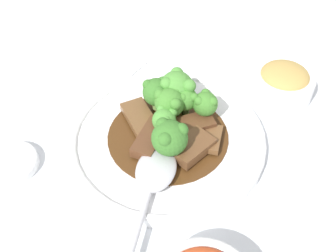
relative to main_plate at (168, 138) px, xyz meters
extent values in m
plane|color=silver|center=(0.00, 0.00, -0.01)|extent=(4.00, 4.00, 0.00)
cylinder|color=white|center=(0.00, 0.00, 0.00)|extent=(0.27, 0.27, 0.01)
torus|color=white|center=(0.00, 0.00, 0.00)|extent=(0.27, 0.27, 0.01)
cylinder|color=#4C2D14|center=(0.00, 0.00, 0.00)|extent=(0.17, 0.17, 0.00)
cube|color=#56331E|center=(-0.01, -0.02, 0.02)|extent=(0.04, 0.07, 0.01)
cube|color=#56331E|center=(0.02, 0.02, 0.02)|extent=(0.06, 0.07, 0.01)
cube|color=brown|center=(-0.05, 0.00, 0.01)|extent=(0.08, 0.07, 0.01)
cube|color=brown|center=(0.04, -0.01, 0.02)|extent=(0.05, 0.06, 0.02)
cube|color=brown|center=(0.06, 0.02, 0.01)|extent=(0.04, 0.05, 0.01)
cylinder|color=#8EB756|center=(-0.02, 0.05, 0.02)|extent=(0.02, 0.02, 0.02)
sphere|color=#4C8E38|center=(-0.02, 0.05, 0.04)|extent=(0.05, 0.05, 0.05)
sphere|color=#4C8E38|center=(0.00, 0.05, 0.06)|extent=(0.02, 0.02, 0.02)
sphere|color=#4C8E38|center=(-0.03, 0.07, 0.06)|extent=(0.02, 0.02, 0.02)
sphere|color=#4C8E38|center=(-0.03, 0.04, 0.06)|extent=(0.02, 0.02, 0.02)
cylinder|color=#8EB756|center=(0.02, -0.03, 0.02)|extent=(0.02, 0.02, 0.01)
sphere|color=#387028|center=(0.02, -0.03, 0.04)|extent=(0.05, 0.05, 0.05)
sphere|color=#387028|center=(0.03, -0.02, 0.05)|extent=(0.02, 0.02, 0.02)
sphere|color=#387028|center=(0.01, -0.02, 0.05)|extent=(0.02, 0.02, 0.02)
sphere|color=#387028|center=(0.02, -0.04, 0.05)|extent=(0.02, 0.02, 0.02)
cylinder|color=#8EB756|center=(-0.04, 0.03, 0.02)|extent=(0.01, 0.01, 0.02)
sphere|color=#387028|center=(-0.04, 0.03, 0.04)|extent=(0.04, 0.04, 0.04)
sphere|color=#387028|center=(-0.04, 0.05, 0.05)|extent=(0.02, 0.02, 0.02)
sphere|color=#387028|center=(-0.05, 0.03, 0.05)|extent=(0.02, 0.02, 0.02)
sphere|color=#387028|center=(-0.03, 0.03, 0.05)|extent=(0.02, 0.02, 0.02)
cylinder|color=#7FA84C|center=(0.00, 0.05, 0.02)|extent=(0.01, 0.01, 0.02)
sphere|color=#427F2D|center=(0.00, 0.05, 0.04)|extent=(0.03, 0.03, 0.03)
sphere|color=#427F2D|center=(0.00, 0.05, 0.05)|extent=(0.01, 0.01, 0.01)
sphere|color=#427F2D|center=(0.00, 0.04, 0.05)|extent=(0.01, 0.01, 0.01)
sphere|color=#427F2D|center=(0.01, 0.05, 0.05)|extent=(0.01, 0.01, 0.01)
cylinder|color=#8EB756|center=(-0.01, 0.00, 0.01)|extent=(0.01, 0.01, 0.01)
sphere|color=#4C8E38|center=(-0.01, 0.00, 0.03)|extent=(0.03, 0.03, 0.03)
sphere|color=#4C8E38|center=(-0.02, 0.01, 0.04)|extent=(0.01, 0.01, 0.01)
sphere|color=#4C8E38|center=(0.00, -0.01, 0.04)|extent=(0.01, 0.01, 0.01)
sphere|color=#4C8E38|center=(0.00, 0.01, 0.04)|extent=(0.01, 0.01, 0.01)
cylinder|color=#7FA84C|center=(-0.01, 0.03, 0.02)|extent=(0.01, 0.01, 0.01)
sphere|color=#427F2D|center=(-0.01, 0.03, 0.04)|extent=(0.04, 0.04, 0.04)
sphere|color=#427F2D|center=(-0.03, 0.02, 0.05)|extent=(0.02, 0.02, 0.02)
sphere|color=#427F2D|center=(0.00, 0.02, 0.05)|extent=(0.02, 0.02, 0.02)
sphere|color=#427F2D|center=(-0.01, 0.04, 0.05)|extent=(0.02, 0.02, 0.02)
cylinder|color=#7FA84C|center=(0.03, 0.05, 0.02)|extent=(0.01, 0.01, 0.01)
sphere|color=#427F2D|center=(0.03, 0.05, 0.04)|extent=(0.03, 0.03, 0.03)
sphere|color=#427F2D|center=(0.02, 0.04, 0.05)|extent=(0.01, 0.01, 0.01)
sphere|color=#427F2D|center=(0.04, 0.05, 0.05)|extent=(0.01, 0.01, 0.01)
sphere|color=#427F2D|center=(0.02, 0.06, 0.05)|extent=(0.01, 0.01, 0.01)
ellipsoid|color=#B7B7BC|center=(0.02, -0.06, 0.02)|extent=(0.07, 0.08, 0.01)
cylinder|color=white|center=(0.09, 0.18, -0.01)|extent=(0.05, 0.05, 0.01)
cylinder|color=white|center=(0.09, 0.18, 0.01)|extent=(0.09, 0.09, 0.04)
torus|color=white|center=(0.09, 0.18, 0.03)|extent=(0.09, 0.09, 0.01)
ellipsoid|color=tan|center=(0.09, 0.18, 0.03)|extent=(0.07, 0.07, 0.03)
cylinder|color=white|center=(-0.15, -0.15, -0.01)|extent=(0.07, 0.07, 0.01)
torus|color=white|center=(-0.15, -0.15, 0.00)|extent=(0.07, 0.07, 0.01)
cube|color=white|center=(-0.19, 0.09, -0.01)|extent=(0.12, 0.09, 0.01)
camera|label=1|loc=(0.19, -0.30, 0.40)|focal=42.00mm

